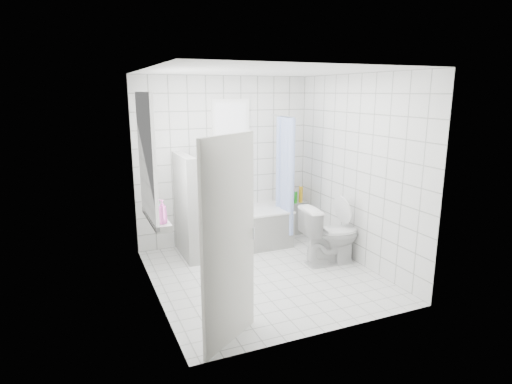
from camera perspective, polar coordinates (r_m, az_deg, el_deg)
name	(u,v)px	position (r m, az deg, el deg)	size (l,w,h in m)	color
ground	(264,275)	(5.75, 1.05, -11.03)	(3.00, 3.00, 0.00)	white
ceiling	(265,71)	(5.24, 1.18, 15.84)	(3.00, 3.00, 0.00)	white
wall_back	(225,161)	(6.72, -4.19, 4.11)	(2.80, 0.02, 2.60)	white
wall_front	(330,208)	(4.06, 9.88, -2.10)	(2.80, 0.02, 2.60)	white
wall_left	(151,188)	(4.95, -13.83, 0.46)	(0.02, 3.00, 2.60)	white
wall_right	(357,171)	(6.05, 13.30, 2.78)	(0.02, 3.00, 2.60)	white
window_left	(149,158)	(5.19, -14.09, 4.41)	(0.01, 0.90, 1.40)	white
window_back	(231,119)	(6.64, -3.33, 9.66)	(0.50, 0.01, 0.50)	white
window_sill	(156,218)	(5.36, -13.17, -3.40)	(0.18, 1.02, 0.08)	white
door	(229,243)	(3.97, -3.64, -6.82)	(0.04, 0.80, 2.00)	silver
bathtub	(239,229)	(6.64, -2.24, -4.94)	(1.56, 0.77, 0.58)	white
partition_wall	(186,207)	(6.23, -9.37, -1.94)	(0.15, 0.85, 1.50)	white
tiled_ledge	(294,217)	(7.31, 5.12, -3.40)	(0.40, 0.24, 0.55)	white
toilet	(331,235)	(6.08, 9.91, -5.61)	(0.47, 0.82, 0.84)	white
curtain_rod	(283,116)	(6.59, 3.62, 10.07)	(0.02, 0.02, 0.80)	silver
shower_curtain	(286,176)	(6.59, 4.02, 2.16)	(0.14, 0.48, 1.78)	#4768D1
tub_faucet	(237,189)	(6.83, -2.51, 0.44)	(0.18, 0.06, 0.06)	silver
sill_bottles	(157,206)	(5.24, -13.01, -1.81)	(0.20, 0.66, 0.33)	white
ledge_bottles	(297,196)	(7.18, 5.44, -0.47)	(0.17, 0.18, 0.28)	green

